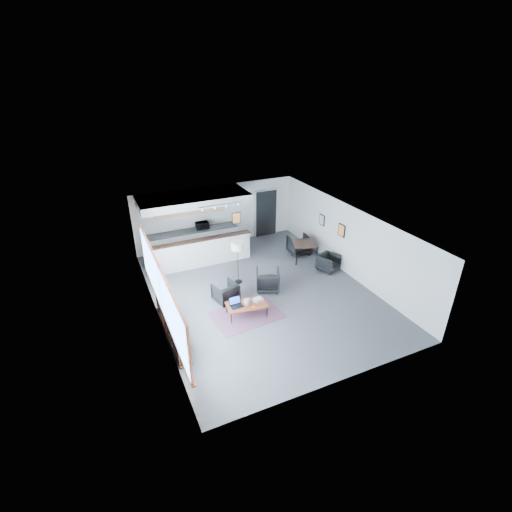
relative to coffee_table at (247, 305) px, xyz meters
name	(u,v)px	position (x,y,z in m)	size (l,w,h in m)	color
room	(261,259)	(0.98, 1.02, 0.93)	(7.02, 9.02, 2.62)	#454548
window	(161,291)	(-2.48, 0.12, 1.08)	(0.10, 5.95, 1.66)	#8CBFFF
console	(172,326)	(-2.32, -0.03, -0.05)	(0.35, 3.00, 0.80)	black
kitchenette	(195,224)	(-0.22, 4.73, 1.01)	(4.20, 1.96, 2.60)	white
doorway	(266,213)	(3.28, 5.44, 0.70)	(1.10, 0.12, 2.15)	black
track_light	(220,206)	(0.39, 3.22, 2.16)	(1.60, 0.07, 0.15)	silver
wall_art_lower	(342,230)	(4.45, 1.42, 1.18)	(0.03, 0.38, 0.48)	black
wall_art_upper	(322,220)	(4.45, 2.72, 1.13)	(0.03, 0.34, 0.44)	black
kilim_rug	(247,315)	(0.00, 0.00, -0.37)	(2.22, 1.62, 0.01)	#4F2C3E
coffee_table	(247,305)	(0.00, 0.00, 0.00)	(1.30, 0.80, 0.40)	maroon
laptop	(236,303)	(-0.33, 0.09, 0.11)	(0.38, 0.32, 0.27)	black
ceramic_pot	(247,302)	(0.00, -0.06, 0.15)	(0.23, 0.23, 0.23)	gray
book_stack	(258,299)	(0.41, 0.05, 0.07)	(0.33, 0.29, 0.09)	silver
coaster	(253,307)	(0.13, -0.21, 0.03)	(0.12, 0.12, 0.01)	#E5590C
armchair_left	(225,292)	(-0.32, 1.01, -0.01)	(0.71, 0.66, 0.73)	black
armchair_right	(268,279)	(1.27, 1.10, 0.03)	(0.79, 0.74, 0.81)	black
floor_lamp	(238,247)	(0.52, 1.98, 1.02)	(0.50, 0.50, 1.60)	black
dining_table	(305,244)	(3.57, 2.49, 0.32)	(1.13, 1.13, 0.76)	black
dining_chair_near	(328,263)	(3.98, 1.39, -0.07)	(0.59, 0.55, 0.60)	black
dining_chair_far	(299,246)	(3.68, 3.09, -0.01)	(0.70, 0.65, 0.72)	black
microwave	(202,225)	(0.21, 5.17, 0.73)	(0.52, 0.29, 0.35)	black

